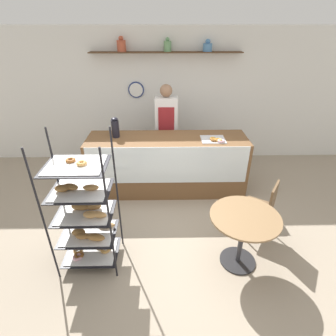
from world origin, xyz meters
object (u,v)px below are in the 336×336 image
(pastry_rack, at_px, (85,214))
(cafe_table, at_px, (243,228))
(donut_tray_counter, at_px, (215,140))
(coffee_carafe, at_px, (115,128))
(cafe_chair, at_px, (264,204))
(person_worker, at_px, (166,127))

(pastry_rack, relative_size, cafe_table, 2.09)
(donut_tray_counter, bearing_deg, coffee_carafe, 173.49)
(cafe_chair, height_order, donut_tray_counter, donut_tray_counter)
(pastry_rack, distance_m, coffee_carafe, 1.79)
(donut_tray_counter, bearing_deg, cafe_chair, -64.02)
(coffee_carafe, xyz_separation_m, donut_tray_counter, (1.66, -0.19, -0.15))
(cafe_table, height_order, coffee_carafe, coffee_carafe)
(cafe_chair, bearing_deg, coffee_carafe, -87.03)
(pastry_rack, bearing_deg, donut_tray_counter, 40.96)
(person_worker, bearing_deg, coffee_carafe, -146.81)
(cafe_table, distance_m, coffee_carafe, 2.59)
(person_worker, xyz_separation_m, cafe_table, (0.90, -2.36, -0.42))
(donut_tray_counter, bearing_deg, person_worker, 136.60)
(cafe_table, xyz_separation_m, donut_tray_counter, (-0.10, 1.61, 0.47))
(coffee_carafe, bearing_deg, pastry_rack, -94.02)
(person_worker, bearing_deg, donut_tray_counter, -43.40)
(cafe_table, height_order, cafe_chair, cafe_chair)
(pastry_rack, distance_m, donut_tray_counter, 2.37)
(pastry_rack, bearing_deg, cafe_chair, 10.84)
(cafe_chair, distance_m, donut_tray_counter, 1.33)
(pastry_rack, bearing_deg, person_worker, 66.83)
(person_worker, distance_m, cafe_table, 2.56)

